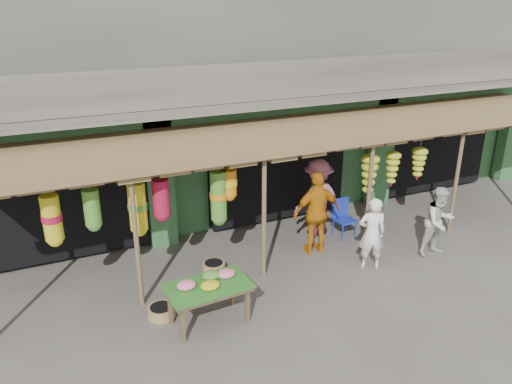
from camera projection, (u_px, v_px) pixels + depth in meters
name	position (u px, v px, depth m)	size (l,w,h in m)	color
ground	(321.00, 256.00, 11.01)	(80.00, 80.00, 0.00)	#514C47
building	(236.00, 73.00, 13.91)	(16.40, 6.80, 7.00)	gray
awning	(301.00, 136.00, 10.69)	(14.00, 2.70, 2.79)	brown
flower_table	(208.00, 287.00, 8.56)	(1.50, 0.95, 0.87)	brown
blue_chair	(343.00, 216.00, 11.80)	(0.45, 0.46, 0.92)	#1A2FAC
basket_mid	(161.00, 312.00, 8.91)	(0.50, 0.50, 0.19)	#9E6D46
basket_right	(214.00, 267.00, 10.35)	(0.47, 0.47, 0.21)	olive
person_front	(372.00, 233.00, 10.30)	(0.57, 0.38, 1.57)	white
person_right	(439.00, 222.00, 10.83)	(0.77, 0.60, 1.58)	beige
person_vendor	(317.00, 213.00, 10.89)	(1.11, 0.46, 1.89)	orange
person_shopper	(317.00, 197.00, 11.77)	(1.20, 0.69, 1.86)	#D47090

